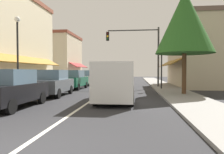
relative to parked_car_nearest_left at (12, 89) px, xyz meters
name	(u,v)px	position (x,y,z in m)	size (l,w,h in m)	color
ground_plane	(111,87)	(3.11, 12.80, -0.88)	(80.00, 80.00, 0.00)	#28282B
sidewalk_left	(61,86)	(-2.39, 12.80, -0.82)	(2.60, 56.00, 0.12)	#A39E99
sidewalk_right	(165,87)	(8.61, 12.80, -0.82)	(2.60, 56.00, 0.12)	gray
lane_center_stripe	(111,87)	(3.11, 12.80, -0.88)	(0.14, 52.00, 0.01)	silver
storefront_right_block	(202,53)	(12.81, 14.80, 2.74)	(7.12, 10.20, 7.22)	#BCAD8E
storefront_far_left	(59,58)	(-6.38, 22.80, 2.79)	(6.70, 8.20, 7.33)	#BCAD8E
parked_car_nearest_left	(12,89)	(0.00, 0.00, 0.00)	(1.78, 4.10, 1.77)	black
parked_car_second_left	(53,83)	(0.08, 4.69, 0.00)	(1.88, 4.15, 1.77)	#4C5156
parked_car_third_left	(74,80)	(-0.10, 10.05, 0.00)	(1.85, 4.14, 1.77)	#0F4C33
parked_car_far_left	(89,78)	(0.08, 15.86, 0.00)	(1.82, 4.12, 1.77)	silver
van_in_lane	(116,81)	(4.53, 2.72, 0.27)	(2.04, 5.20, 2.12)	silver
traffic_signal_mast_arm	(140,47)	(6.12, 12.56, 3.29)	(5.38, 0.50, 6.10)	#333333
street_lamp_left_near	(18,44)	(-1.82, 3.60, 2.55)	(0.36, 0.36, 5.15)	black
street_lamp_right_mid	(162,57)	(7.93, 10.05, 2.07)	(0.36, 0.36, 4.32)	black
tree_right_near	(185,22)	(8.97, 5.97, 4.18)	(3.96, 3.96, 7.25)	#4C331E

